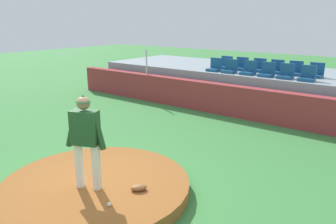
# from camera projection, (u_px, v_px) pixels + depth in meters

# --- Properties ---
(ground_plane) EXTENTS (60.00, 60.00, 0.00)m
(ground_plane) POSITION_uv_depth(u_px,v_px,m) (96.00, 193.00, 6.52)
(ground_plane) COLOR #3C833E
(pitchers_mound) EXTENTS (3.67, 3.67, 0.25)m
(pitchers_mound) POSITION_uv_depth(u_px,v_px,m) (96.00, 187.00, 6.49)
(pitchers_mound) COLOR #965826
(pitchers_mound) RESTS_ON ground_plane
(pitcher) EXTENTS (0.77, 0.43, 1.78)m
(pitcher) POSITION_uv_depth(u_px,v_px,m) (86.00, 135.00, 5.95)
(pitcher) COLOR silver
(pitcher) RESTS_ON pitchers_mound
(baseball) EXTENTS (0.07, 0.07, 0.07)m
(baseball) POSITION_uv_depth(u_px,v_px,m) (109.00, 204.00, 5.58)
(baseball) COLOR white
(baseball) RESTS_ON pitchers_mound
(fielding_glove) EXTENTS (0.35, 0.36, 0.11)m
(fielding_glove) POSITION_uv_depth(u_px,v_px,m) (139.00, 188.00, 6.11)
(fielding_glove) COLOR brown
(fielding_glove) RESTS_ON pitchers_mound
(brick_barrier) EXTENTS (16.22, 0.40, 1.09)m
(brick_barrier) POSITION_uv_depth(u_px,v_px,m) (244.00, 103.00, 11.40)
(brick_barrier) COLOR #993235
(brick_barrier) RESTS_ON ground_plane
(fence_post_left) EXTENTS (0.06, 0.06, 1.01)m
(fence_post_left) POSITION_uv_depth(u_px,v_px,m) (147.00, 62.00, 13.75)
(fence_post_left) COLOR silver
(fence_post_left) RESTS_ON brick_barrier
(bleacher_platform) EXTENTS (14.55, 4.10, 1.37)m
(bleacher_platform) POSITION_uv_depth(u_px,v_px,m) (271.00, 87.00, 13.25)
(bleacher_platform) COLOR gray
(bleacher_platform) RESTS_ON ground_plane
(stadium_chair_0) EXTENTS (0.48, 0.44, 0.50)m
(stadium_chair_0) POSITION_uv_depth(u_px,v_px,m) (215.00, 67.00, 12.92)
(stadium_chair_0) COLOR navy
(stadium_chair_0) RESTS_ON bleacher_platform
(stadium_chair_1) EXTENTS (0.48, 0.44, 0.50)m
(stadium_chair_1) POSITION_uv_depth(u_px,v_px,m) (230.00, 69.00, 12.49)
(stadium_chair_1) COLOR navy
(stadium_chair_1) RESTS_ON bleacher_platform
(stadium_chair_2) EXTENTS (0.48, 0.44, 0.50)m
(stadium_chair_2) POSITION_uv_depth(u_px,v_px,m) (249.00, 70.00, 12.09)
(stadium_chair_2) COLOR navy
(stadium_chair_2) RESTS_ON bleacher_platform
(stadium_chair_3) EXTENTS (0.48, 0.44, 0.50)m
(stadium_chair_3) POSITION_uv_depth(u_px,v_px,m) (267.00, 72.00, 11.67)
(stadium_chair_3) COLOR navy
(stadium_chair_3) RESTS_ON bleacher_platform
(stadium_chair_4) EXTENTS (0.48, 0.44, 0.50)m
(stadium_chair_4) POSITION_uv_depth(u_px,v_px,m) (286.00, 74.00, 11.27)
(stadium_chair_4) COLOR navy
(stadium_chair_4) RESTS_ON bleacher_platform
(stadium_chair_5) EXTENTS (0.48, 0.44, 0.50)m
(stadium_chair_5) POSITION_uv_depth(u_px,v_px,m) (307.00, 76.00, 10.83)
(stadium_chair_5) COLOR navy
(stadium_chair_5) RESTS_ON bleacher_platform
(stadium_chair_6) EXTENTS (0.48, 0.44, 0.50)m
(stadium_chair_6) POSITION_uv_depth(u_px,v_px,m) (226.00, 65.00, 13.56)
(stadium_chair_6) COLOR navy
(stadium_chair_6) RESTS_ON bleacher_platform
(stadium_chair_7) EXTENTS (0.48, 0.44, 0.50)m
(stadium_chair_7) POSITION_uv_depth(u_px,v_px,m) (241.00, 66.00, 13.18)
(stadium_chair_7) COLOR navy
(stadium_chair_7) RESTS_ON bleacher_platform
(stadium_chair_8) EXTENTS (0.48, 0.44, 0.50)m
(stadium_chair_8) POSITION_uv_depth(u_px,v_px,m) (259.00, 67.00, 12.77)
(stadium_chair_8) COLOR navy
(stadium_chair_8) RESTS_ON bleacher_platform
(stadium_chair_9) EXTENTS (0.48, 0.44, 0.50)m
(stadium_chair_9) POSITION_uv_depth(u_px,v_px,m) (276.00, 69.00, 12.33)
(stadium_chair_9) COLOR navy
(stadium_chair_9) RESTS_ON bleacher_platform
(stadium_chair_10) EXTENTS (0.48, 0.44, 0.50)m
(stadium_chair_10) POSITION_uv_depth(u_px,v_px,m) (295.00, 71.00, 11.95)
(stadium_chair_10) COLOR navy
(stadium_chair_10) RESTS_ON bleacher_platform
(stadium_chair_11) EXTENTS (0.48, 0.44, 0.50)m
(stadium_chair_11) POSITION_uv_depth(u_px,v_px,m) (316.00, 73.00, 11.49)
(stadium_chair_11) COLOR navy
(stadium_chair_11) RESTS_ON bleacher_platform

